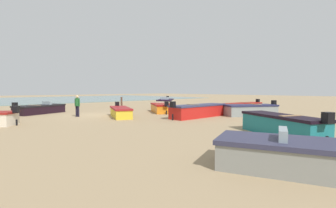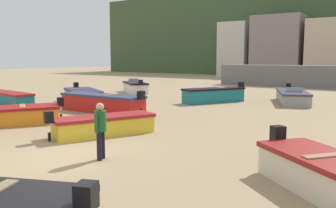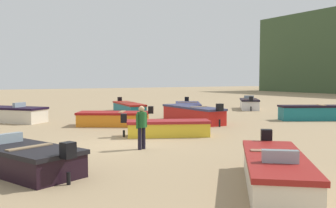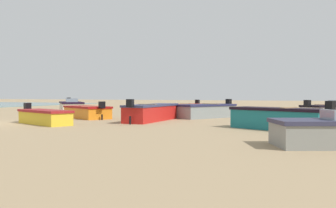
# 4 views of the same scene
# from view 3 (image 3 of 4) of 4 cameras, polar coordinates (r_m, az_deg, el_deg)

# --- Properties ---
(ground_plane) EXTENTS (160.00, 160.00, 0.00)m
(ground_plane) POSITION_cam_3_polar(r_m,az_deg,el_deg) (15.34, -6.70, -6.08)
(ground_plane) COLOR #9E8560
(boat_teal_0) EXTENTS (3.04, 4.34, 1.26)m
(boat_teal_0) POSITION_cam_3_polar(r_m,az_deg,el_deg) (25.64, 20.91, -1.21)
(boat_teal_0) COLOR #1A6E77
(boat_teal_0) RESTS_ON ground
(boat_teal_1) EXTENTS (5.57, 2.01, 1.07)m
(boat_teal_1) POSITION_cam_3_polar(r_m,az_deg,el_deg) (29.35, -5.89, -0.54)
(boat_teal_1) COLOR #176B79
(boat_teal_1) RESTS_ON ground
(boat_yellow_2) EXTENTS (2.67, 3.99, 1.05)m
(boat_yellow_2) POSITION_cam_3_polar(r_m,az_deg,el_deg) (17.41, -0.04, -3.61)
(boat_yellow_2) COLOR gold
(boat_yellow_2) RESTS_ON ground
(boat_red_3) EXTENTS (5.38, 1.39, 1.27)m
(boat_red_3) POSITION_cam_3_polar(r_m,az_deg,el_deg) (23.03, 3.71, -1.50)
(boat_red_3) COLOR red
(boat_red_3) RESTS_ON ground
(boat_orange_5) EXTENTS (3.45, 4.18, 1.09)m
(boat_orange_5) POSITION_cam_3_polar(r_m,az_deg,el_deg) (21.43, -8.09, -2.18)
(boat_orange_5) COLOR orange
(boat_orange_5) RESTS_ON ground
(boat_white_6) EXTENTS (3.77, 3.41, 1.18)m
(boat_white_6) POSITION_cam_3_polar(r_m,az_deg,el_deg) (33.16, 12.04, 0.01)
(boat_white_6) COLOR silver
(boat_white_6) RESTS_ON ground
(boat_cream_7) EXTENTS (4.57, 4.24, 1.23)m
(boat_cream_7) POSITION_cam_3_polar(r_m,az_deg,el_deg) (24.99, -22.67, -1.41)
(boat_cream_7) COLOR beige
(boat_cream_7) RESTS_ON ground
(boat_grey_8) EXTENTS (4.38, 3.56, 1.20)m
(boat_grey_8) POSITION_cam_3_polar(r_m,az_deg,el_deg) (27.36, 2.96, -0.72)
(boat_grey_8) COLOR gray
(boat_grey_8) RESTS_ON ground
(boat_cream_9) EXTENTS (4.29, 3.86, 1.12)m
(boat_cream_9) POSITION_cam_3_polar(r_m,az_deg,el_deg) (9.63, 15.72, -9.68)
(boat_cream_9) COLOR beige
(boat_cream_9) RESTS_ON ground
(boat_black_10) EXTENTS (4.37, 3.06, 1.07)m
(boat_black_10) POSITION_cam_3_polar(r_m,az_deg,el_deg) (11.66, -21.18, -7.56)
(boat_black_10) COLOR black
(boat_black_10) RESTS_ON ground
(beach_walker_foreground) EXTENTS (0.43, 0.53, 1.62)m
(beach_walker_foreground) POSITION_cam_3_polar(r_m,az_deg,el_deg) (14.22, -3.96, -2.97)
(beach_walker_foreground) COLOR black
(beach_walker_foreground) RESTS_ON ground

